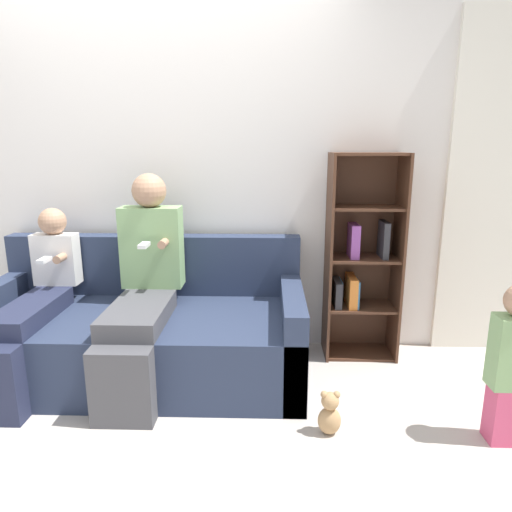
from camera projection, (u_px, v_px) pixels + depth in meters
ground_plane at (128, 423)px, 2.45m from camera, size 14.00×14.00×0.00m
back_wall at (162, 171)px, 3.19m from camera, size 10.00×0.06×2.55m
curtain_panel at (492, 189)px, 3.11m from camera, size 0.62×0.04×2.32m
couch at (144, 333)px, 2.94m from camera, size 2.03×0.95×0.84m
adult_seated at (143, 280)px, 2.79m from camera, size 0.39×0.93×1.28m
child_seated at (34, 301)px, 2.77m from camera, size 0.29×0.93×1.05m
bookshelf at (360, 260)px, 3.14m from camera, size 0.49×0.31×1.40m
teddy_bear at (330, 414)px, 2.33m from camera, size 0.12×0.10×0.24m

